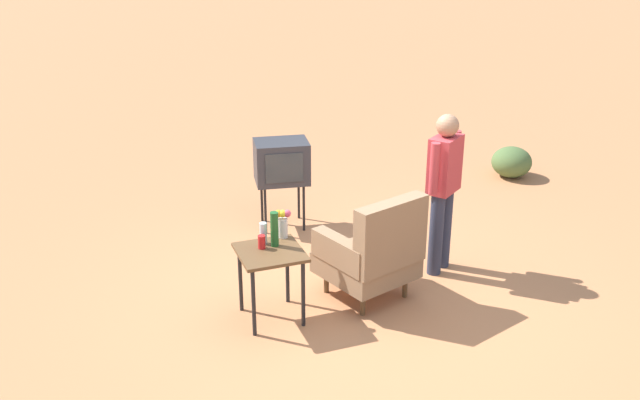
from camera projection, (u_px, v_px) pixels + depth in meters
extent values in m
plane|color=#C17A4C|center=(365.00, 296.00, 6.85)|extent=(60.00, 60.00, 0.00)
cylinder|color=brown|center=(368.00, 266.00, 7.19)|extent=(0.05, 0.05, 0.22)
cylinder|color=brown|center=(326.00, 282.00, 6.89)|extent=(0.05, 0.05, 0.22)
cylinder|color=brown|center=(405.00, 286.00, 6.81)|extent=(0.05, 0.05, 0.22)
cylinder|color=brown|center=(363.00, 304.00, 6.50)|extent=(0.05, 0.05, 0.22)
cube|color=#8C6B4C|center=(366.00, 265.00, 6.77)|extent=(0.96, 0.96, 0.20)
cube|color=#8C6B4C|center=(391.00, 235.00, 6.38)|extent=(0.77, 0.38, 0.64)
cube|color=#8C6B4C|center=(392.00, 234.00, 6.87)|extent=(0.34, 0.69, 0.26)
cube|color=#8C6B4C|center=(340.00, 252.00, 6.50)|extent=(0.34, 0.69, 0.26)
cylinder|color=black|center=(287.00, 271.00, 6.64)|extent=(0.04, 0.04, 0.64)
cylinder|color=black|center=(240.00, 279.00, 6.50)|extent=(0.04, 0.04, 0.64)
cylinder|color=black|center=(303.00, 294.00, 6.25)|extent=(0.04, 0.04, 0.64)
cylinder|color=black|center=(254.00, 303.00, 6.11)|extent=(0.04, 0.04, 0.64)
cube|color=brown|center=(270.00, 252.00, 6.25)|extent=(0.56, 0.56, 0.03)
cylinder|color=black|center=(265.00, 211.00, 8.09)|extent=(0.03, 0.03, 0.55)
cylinder|color=black|center=(304.00, 208.00, 8.17)|extent=(0.03, 0.03, 0.55)
cylinder|color=black|center=(262.00, 199.00, 8.42)|extent=(0.03, 0.03, 0.55)
cylinder|color=black|center=(299.00, 197.00, 8.49)|extent=(0.03, 0.03, 0.55)
cube|color=#333338|center=(282.00, 162.00, 8.10)|extent=(0.66, 0.53, 0.48)
cube|color=#383D3F|center=(284.00, 168.00, 7.89)|extent=(0.42, 0.08, 0.34)
cylinder|color=#2D3347|center=(444.00, 228.00, 7.29)|extent=(0.14, 0.14, 0.86)
cylinder|color=#2D3347|center=(436.00, 234.00, 7.14)|extent=(0.14, 0.14, 0.86)
cube|color=#BC383D|center=(445.00, 164.00, 6.95)|extent=(0.42, 0.39, 0.56)
cylinder|color=#BC383D|center=(455.00, 155.00, 7.12)|extent=(0.09, 0.09, 0.50)
cylinder|color=#BC383D|center=(434.00, 168.00, 6.75)|extent=(0.09, 0.09, 0.50)
sphere|color=#A37556|center=(448.00, 126.00, 6.80)|extent=(0.22, 0.22, 0.22)
cylinder|color=silver|center=(263.00, 233.00, 6.35)|extent=(0.06, 0.06, 0.20)
cylinder|color=red|center=(262.00, 242.00, 6.27)|extent=(0.07, 0.07, 0.12)
cylinder|color=#1E5623|center=(274.00, 229.00, 6.28)|extent=(0.07, 0.07, 0.32)
cylinder|color=silver|center=(283.00, 228.00, 6.48)|extent=(0.09, 0.09, 0.18)
sphere|color=yellow|center=(283.00, 214.00, 6.42)|extent=(0.07, 0.07, 0.07)
sphere|color=#E04C66|center=(287.00, 213.00, 6.43)|extent=(0.07, 0.07, 0.07)
sphere|color=orange|center=(278.00, 214.00, 6.43)|extent=(0.07, 0.07, 0.07)
ellipsoid|color=#516B38|center=(512.00, 162.00, 9.86)|extent=(0.55, 0.55, 0.42)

